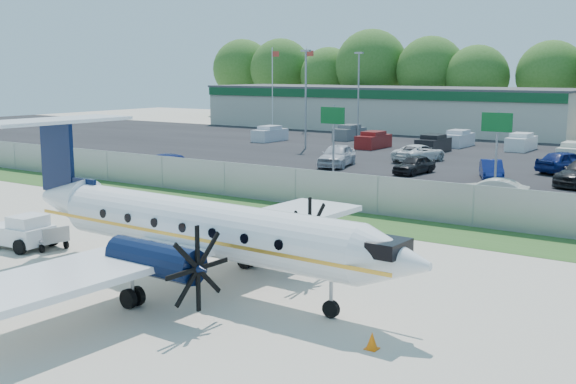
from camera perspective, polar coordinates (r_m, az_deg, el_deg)
The scene contains 25 objects.
ground at distance 25.64m, azimuth -7.67°, elevation -6.93°, with size 170.00×170.00×0.00m, color beige.
grass_verge at distance 35.17m, azimuth 5.55°, elevation -2.33°, with size 170.00×4.00×0.02m, color #2D561E.
access_road at distance 41.33m, azimuth 10.26°, elevation -0.64°, with size 170.00×8.00×0.02m, color black.
parking_lot at distance 60.91m, azimuth 18.44°, elevation 2.29°, with size 170.00×32.00×0.02m, color black.
perimeter_fence at distance 36.72m, azimuth 7.09°, elevation -0.28°, with size 120.00×0.06×1.99m.
building_west at distance 89.95m, azimuth 7.66°, elevation 6.58°, with size 46.40×12.40×5.24m.
sign_left at distance 48.00m, azimuth 3.57°, elevation 5.24°, with size 1.80×0.26×5.00m.
sign_mid at distance 43.40m, azimuth 16.16°, elevation 4.41°, with size 1.80×0.26×5.00m.
flagpole_west at distance 90.06m, azimuth -1.20°, elevation 8.59°, with size 1.06×0.12×10.00m.
flagpole_east at distance 87.24m, azimuth 1.50°, elevation 8.55°, with size 1.06×0.12×10.00m.
light_pole_nw at distance 67.05m, azimuth 1.41°, elevation 7.88°, with size 0.90×0.35×9.09m.
light_pole_sw at distance 75.62m, azimuth 5.59°, elevation 8.04°, with size 0.90×0.35×9.09m.
aircraft at distance 24.45m, azimuth -7.26°, elevation -2.71°, with size 17.32×17.10×5.39m.
pushback_tug at distance 31.74m, azimuth -20.27°, elevation -2.98°, with size 2.71×2.03×1.40m.
baggage_cart_near at distance 31.47m, azimuth -18.55°, elevation -3.37°, with size 2.10×1.51×1.00m.
cone_nose at distance 19.51m, azimuth 6.66°, elevation -11.61°, with size 0.33×0.33×0.47m.
cone_starboard_wing at distance 37.55m, azimuth 7.69°, elevation -1.26°, with size 0.34×0.34×0.49m.
road_car_west at distance 50.10m, azimuth -9.06°, elevation 1.16°, with size 1.99×4.96×1.69m, color navy.
road_car_mid at distance 41.59m, azimuth 15.66°, elevation -0.80°, with size 1.41×4.05×1.34m, color beige.
parked_car_a at distance 55.13m, azimuth 3.89°, elevation 2.03°, with size 2.00×4.98×1.70m, color silver.
parked_car_b at distance 51.77m, azimuth 9.92°, elevation 1.41°, with size 1.57×3.91×1.33m, color black.
parked_car_c at distance 50.61m, azimuth 15.74°, elevation 1.00°, with size 1.36×3.89×1.28m, color navy.
parked_car_f at distance 58.73m, azimuth 10.31°, elevation 2.36°, with size 2.33×5.06×1.41m, color silver.
parked_car_g at distance 55.09m, azimuth 20.97°, elevation 1.40°, with size 1.93×4.79×1.63m, color navy.
far_parking_rows at distance 65.70m, azimuth 19.66°, elevation 2.71°, with size 56.00×10.00×1.60m, color gray, non-canonical shape.
Camera 1 is at (16.59, -18.15, 7.27)m, focal length 45.00 mm.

